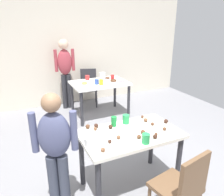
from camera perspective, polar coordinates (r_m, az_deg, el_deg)
The scene contains 38 objects.
ground_plane at distance 3.07m, azimuth 4.71°, elevation -20.38°, with size 6.40×6.40×0.00m, color gray.
wall_back at distance 5.40m, azimuth -12.21°, elevation 12.04°, with size 6.40×0.10×2.60m, color beige.
dining_table_near at distance 2.61m, azimuth 4.75°, elevation -11.15°, with size 1.15×0.68×0.75m.
dining_table_far at distance 4.61m, azimuth -3.23°, elevation 2.91°, with size 1.16×0.79×0.75m.
chair_near_table at distance 2.31m, azimuth 17.89°, elevation -21.06°, with size 0.47×0.47×0.87m.
chair_far_table at distance 5.33m, azimuth -6.12°, elevation 3.44°, with size 0.51×0.51×0.87m.
person_girl_near at distance 2.27m, azimuth -14.55°, elevation -12.14°, with size 0.45×0.29×1.35m.
person_adult_far at distance 5.07m, azimuth -12.14°, elevation 7.70°, with size 0.45×0.22×1.59m.
mixing_bowl at distance 2.31m, azimuth -5.25°, elevation -11.05°, with size 0.16×0.16×0.09m, color white.
soda_can at distance 2.67m, azimuth 0.48°, elevation -6.11°, with size 0.07×0.07×0.12m, color #198438.
fork_near at distance 2.54m, azimuth 5.14°, elevation -9.05°, with size 0.17×0.02×0.01m, color silver.
cup_near_0 at distance 2.34m, azimuth 8.84°, elevation -10.44°, with size 0.08×0.08×0.11m, color green.
cup_near_1 at distance 2.74m, azimuth 3.67°, elevation -5.52°, with size 0.08×0.08×0.11m, color green.
cake_ball_0 at distance 2.46m, azimuth 11.18°, elevation -9.85°, with size 0.05×0.05×0.05m, color #3D2319.
cake_ball_1 at distance 2.64m, azimuth -6.35°, elevation -7.39°, with size 0.05×0.05×0.05m, color brown.
cake_ball_2 at distance 2.53m, azimuth 8.11°, elevation -8.76°, with size 0.05×0.05×0.05m, color brown.
cake_ball_3 at distance 2.65m, azimuth 13.55°, elevation -7.82°, with size 0.04×0.04×0.04m, color brown.
cake_ball_4 at distance 2.84m, azimuth 13.91°, elevation -5.89°, with size 0.05×0.05×0.05m, color #3D2319.
cake_ball_5 at distance 2.62m, azimuth -0.38°, elevation -7.48°, with size 0.05×0.05×0.05m, color #3D2319.
cake_ball_6 at distance 2.75m, azimuth 10.53°, elevation -6.64°, with size 0.04×0.04×0.04m, color brown.
cake_ball_7 at distance 2.82m, azimuth 8.79°, elevation -5.69°, with size 0.05×0.05×0.05m, color brown.
cake_ball_8 at distance 2.65m, azimuth -4.17°, elevation -7.23°, with size 0.05×0.05×0.05m, color #3D2319.
cake_ball_9 at distance 2.92m, azimuth 7.95°, elevation -4.88°, with size 0.04×0.04×0.04m, color brown.
cake_ball_10 at distance 2.20m, azimuth -2.40°, elevation -13.34°, with size 0.04×0.04×0.04m, color brown.
cake_ball_11 at distance 2.52m, azimuth 11.43°, elevation -9.21°, with size 0.04×0.04×0.04m, color brown.
cake_ball_12 at distance 2.34m, azimuth -0.59°, elevation -11.26°, with size 0.04×0.04×0.04m, color #3D2319.
cake_ball_13 at distance 2.41m, azimuth 1.74°, elevation -10.17°, with size 0.04×0.04×0.04m, color brown.
cake_ball_14 at distance 2.43m, azimuth 7.08°, elevation -10.01°, with size 0.05×0.05×0.05m, color brown.
cake_ball_15 at distance 2.59m, azimuth -4.39°, elevation -7.98°, with size 0.04×0.04×0.04m, color brown.
pitcher_far at distance 4.57m, azimuth -2.50°, elevation 5.41°, with size 0.12×0.12×0.20m, color white.
cup_far_0 at distance 4.42m, azimuth -4.01°, elevation 4.25°, with size 0.08×0.08×0.10m, color #3351B2.
cup_far_1 at distance 4.74m, azimuth 0.12°, elevation 5.39°, with size 0.08×0.08×0.11m, color red.
cup_far_2 at distance 4.37m, azimuth -2.84°, elevation 4.13°, with size 0.08×0.08×0.11m, color yellow.
cup_far_3 at distance 4.79m, azimuth -6.45°, elevation 5.31°, with size 0.09×0.09×0.10m, color red.
donut_far_0 at distance 4.47m, azimuth -7.22°, elevation 3.86°, with size 0.12×0.12×0.04m, color gold.
donut_far_1 at distance 4.64m, azimuth 0.36°, elevation 4.60°, with size 0.14×0.14×0.04m, color brown.
donut_far_2 at distance 4.64m, azimuth 2.43°, elevation 4.60°, with size 0.14×0.14×0.04m, color pink.
donut_far_3 at distance 4.87m, azimuth -1.17°, elevation 5.27°, with size 0.10×0.10×0.03m, color brown.
Camera 1 is at (-1.21, -2.02, 1.97)m, focal length 35.02 mm.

